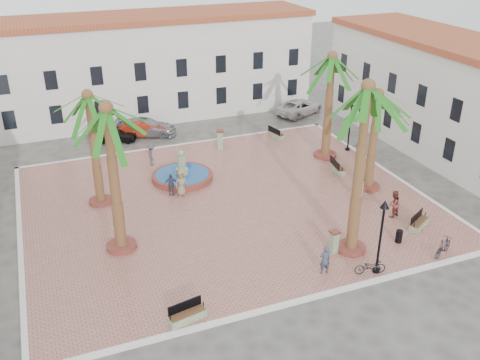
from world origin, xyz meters
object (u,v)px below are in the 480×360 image
Objects in this scene: bollard_se at (334,241)px; pedestrian_east at (362,149)px; car_white at (300,107)px; bicycle_a at (370,266)px; fountain at (182,175)px; cyclist_b at (394,204)px; car_black at (114,134)px; bench_e at (337,168)px; bollard_e at (359,188)px; palm_nw at (89,108)px; bench_ne at (276,135)px; cyclist_a at (325,260)px; pedestrian_fountain_a at (181,183)px; palm_e at (377,106)px; bicycle_b at (443,247)px; palm_s at (366,105)px; lamppost_e at (351,118)px; car_red at (143,128)px; palm_ne at (332,69)px; lamppost_s at (382,224)px; pedestrian_fountain_b at (171,184)px; palm_sw at (108,126)px; car_silver at (146,127)px; bollard_n at (220,139)px; litter_bin at (399,236)px; pedestrian_north at (152,154)px; bench_se at (419,223)px; bench_s at (187,316)px.

bollard_se is 0.83× the size of pedestrian_east.
bicycle_a is at bearing 135.98° from car_white.
fountain is 14.95m from cyclist_b.
bench_e is at bearing -111.64° from car_black.
palm_nw is at bearing 160.37° from bollard_e.
bicycle_a is at bearing 155.80° from bench_ne.
car_white is (20.90, 11.63, -6.03)m from palm_nw.
cyclist_a is at bearing -74.57° from fountain.
palm_e is at bearing -27.34° from pedestrian_fountain_a.
bollard_se is 23.65m from car_black.
bollard_se reaches higher than bicycle_b.
pedestrian_east is at bearing 54.36° from palm_s.
lamppost_e is 0.91× the size of car_red.
palm_ne is 16.11m from bicycle_b.
palm_s is 2.30× the size of lamppost_s.
pedestrian_east is at bearing -114.45° from car_red.
lamppost_s is 2.55× the size of bicycle_a.
bench_ne is 0.34× the size of car_white.
car_red is at bearing 30.20° from bicycle_a.
bench_ne is 13.31m from pedestrian_fountain_b.
palm_nw reaches higher than lamppost_e.
car_silver is (5.41, 17.56, -6.87)m from palm_sw.
cyclist_a is 2.46m from bicycle_a.
cyclist_b is 14.73m from pedestrian_fountain_b.
lamppost_e is 15.25m from pedestrian_fountain_a.
car_white is (14.83, 10.18, 0.28)m from fountain.
car_white is at bearing 28.70° from bollard_n.
pedestrian_fountain_b is at bearing -171.26° from lamppost_e.
bench_e is (-0.65, 3.14, -5.73)m from palm_e.
car_red is at bearing 122.52° from bollard_e.
palm_nw is at bearing -166.56° from fountain.
palm_sw is 18.16m from cyclist_b.
litter_bin is 0.45× the size of pedestrian_north.
pedestrian_north is (-7.55, 18.18, 0.41)m from bicycle_a.
fountain is at bearing -69.74° from cyclist_a.
bollard_n is (-0.76, 16.94, 0.08)m from bollard_se.
palm_e is 3.66× the size of bench_e.
bench_e is 11.92m from pedestrian_fountain_a.
bollard_e is at bearing -10.33° from pedestrian_fountain_b.
bench_se is 6.49m from lamppost_s.
bollard_e is (3.76, 7.58, -2.18)m from lamppost_s.
pedestrian_fountain_b is at bearing -151.18° from car_black.
bench_s is 15.94m from bench_se.
bollard_se is 0.82× the size of pedestrian_north.
bollard_n is at bearing -119.18° from pedestrian_east.
car_black is at bearing 113.59° from palm_s.
bicycle_b is (14.96, -0.02, 0.27)m from bench_s.
bicycle_b reaches higher than bench_ne.
cyclist_a is 8.01m from cyclist_b.
car_white is (5.39, 23.03, 0.20)m from litter_bin.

